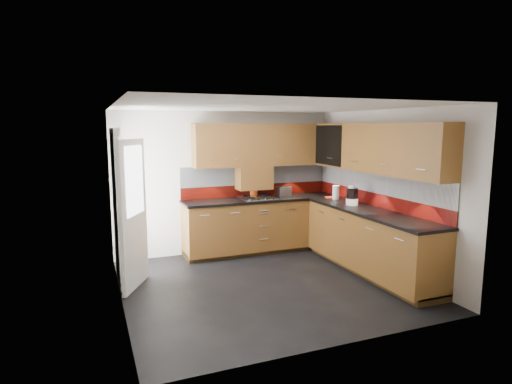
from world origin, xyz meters
name	(u,v)px	position (x,y,z in m)	size (l,w,h in m)	color
room	(267,176)	(0.00, 0.00, 1.50)	(4.00, 3.80, 2.64)	black
base_cabinets	(310,234)	(1.07, 0.72, 0.44)	(2.70, 3.20, 0.95)	#613315
countertop	(311,205)	(1.05, 0.70, 0.92)	(2.72, 3.22, 0.04)	black
backsplash	(316,184)	(1.28, 0.93, 1.21)	(2.70, 3.20, 0.54)	maroon
upper_cabinets	(319,146)	(1.23, 0.78, 1.84)	(2.50, 3.20, 0.72)	#613315
extractor_hood	(254,178)	(0.45, 1.64, 1.28)	(0.60, 0.33, 0.40)	#613315
glass_cabinet	(336,144)	(1.71, 1.07, 1.87)	(0.32, 0.80, 0.66)	black
back_door	(124,210)	(-1.78, 0.75, 1.03)	(0.42, 1.19, 2.04)	white
gas_hob	(258,198)	(0.45, 1.47, 0.95)	(0.58, 0.51, 0.04)	silver
utensil_pot	(254,191)	(0.47, 1.69, 1.04)	(0.13, 0.13, 0.47)	#C44612
toaster	(284,191)	(0.97, 1.54, 1.03)	(0.26, 0.17, 0.18)	silver
food_processor	(352,196)	(1.59, 0.36, 1.08)	(0.19, 0.19, 0.31)	white
paper_towel	(336,192)	(1.64, 0.91, 1.06)	(0.11, 0.11, 0.23)	white
orange_cloth	(330,197)	(1.63, 1.08, 0.95)	(0.15, 0.13, 0.02)	red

